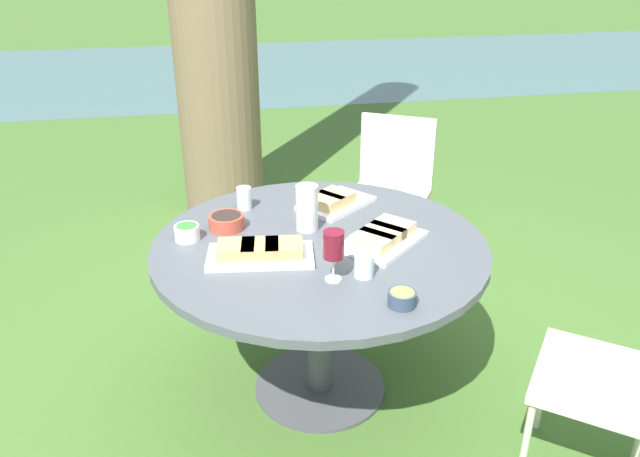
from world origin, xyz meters
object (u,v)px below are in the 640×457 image
object	(u,v)px
dining_table	(320,266)
water_pitcher	(307,208)
wine_glass	(334,246)
chair_near_left	(630,370)
chair_near_right	(391,182)

from	to	relation	value
dining_table	water_pitcher	world-z (taller)	water_pitcher
dining_table	wine_glass	distance (m)	0.39
dining_table	chair_near_left	xyz separation A→B (m)	(0.91, -0.73, -0.10)
chair_near_left	chair_near_right	world-z (taller)	same
dining_table	chair_near_left	world-z (taller)	chair_near_left
chair_near_left	wine_glass	world-z (taller)	wine_glass
water_pitcher	wine_glass	size ratio (longest dim) A/B	1.02
chair_near_right	wine_glass	bearing A→B (deg)	-115.33
chair_near_left	water_pitcher	world-z (taller)	water_pitcher
chair_near_left	chair_near_right	size ratio (longest dim) A/B	1.00
chair_near_right	wine_glass	xyz separation A→B (m)	(-0.66, -1.39, 0.34)
water_pitcher	chair_near_left	bearing A→B (deg)	-42.49
chair_near_right	wine_glass	distance (m)	1.57
chair_near_left	chair_near_right	bearing A→B (deg)	98.34
dining_table	water_pitcher	bearing A→B (deg)	102.77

